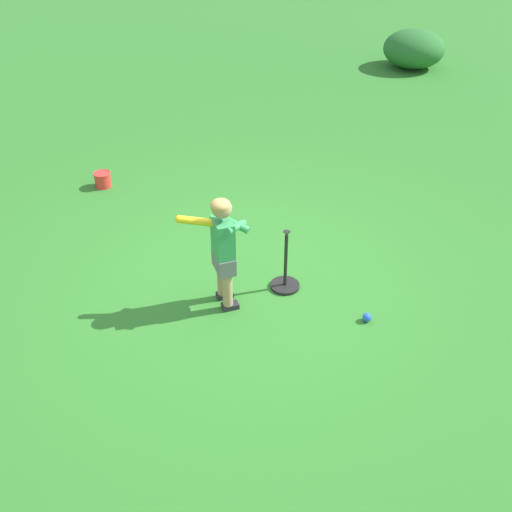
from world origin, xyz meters
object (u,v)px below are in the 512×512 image
object	(u,v)px
play_ball_center_lawn	(367,317)
toy_bucket	(103,179)
child_batter	(223,243)
batting_tee	(285,278)

from	to	relation	value
play_ball_center_lawn	toy_bucket	size ratio (longest dim) A/B	0.38
child_batter	toy_bucket	xyz separation A→B (m)	(-2.71, -0.71, -0.55)
play_ball_center_lawn	toy_bucket	bearing A→B (deg)	-152.05
child_batter	toy_bucket	world-z (taller)	child_batter
play_ball_center_lawn	batting_tee	bearing A→B (deg)	-145.66
child_batter	play_ball_center_lawn	bearing A→B (deg)	58.05
child_batter	batting_tee	distance (m)	0.82
play_ball_center_lawn	batting_tee	distance (m)	0.86
child_batter	play_ball_center_lawn	distance (m)	1.42
play_ball_center_lawn	toy_bucket	xyz separation A→B (m)	(-3.39, -1.80, 0.06)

